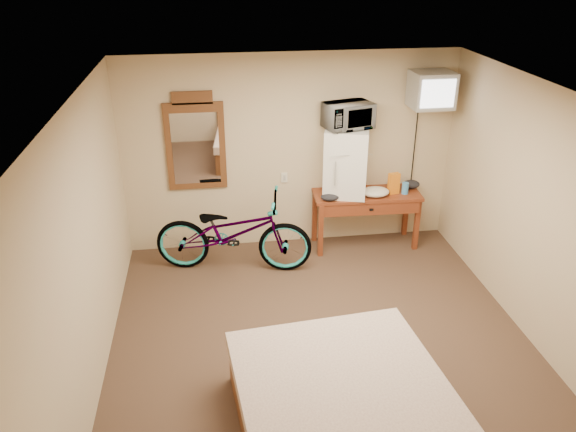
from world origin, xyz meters
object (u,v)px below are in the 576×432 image
Objects in this scene: microwave at (348,116)px; blue_cup at (405,188)px; desk at (367,203)px; bicycle at (233,232)px; wall_mirror at (195,143)px; mini_fridge at (346,161)px; crt_television at (431,90)px.

blue_cup is (0.76, -0.12, -0.94)m from microwave.
bicycle reaches higher than desk.
wall_mirror is at bearing 157.76° from microwave.
bicycle is (-1.74, -0.33, -0.13)m from desk.
blue_cup is 0.12× the size of wall_mirror.
crt_television is at bearing -2.71° from mini_fridge.
crt_television is (0.24, 0.07, 1.23)m from blue_cup.
wall_mirror is 0.65× the size of bicycle.
desk is 1.59m from crt_television.
microwave is 3.79× the size of blue_cup.
microwave is 1.88m from wall_mirror.
desk is 9.35× the size of blue_cup.
microwave is 1.04m from crt_television.
crt_television reaches higher than blue_cup.
desk is 1.17m from microwave.
microwave is at bearing -6.32° from wall_mirror.
wall_mirror is at bearing 43.34° from bicycle.
microwave reaches higher than desk.
microwave reaches higher than bicycle.
wall_mirror reaches higher than desk.
microwave is at bearing 171.05° from blue_cup.
desk is 1.61× the size of mini_fridge.
blue_cup is 1.26m from crt_television.
blue_cup is 0.08× the size of bicycle.
crt_television reaches higher than desk.
blue_cup is 2.70m from wall_mirror.
blue_cup is 2.26m from bicycle.
desk is at bearing -68.39° from bicycle.
crt_television reaches higher than wall_mirror.
bicycle is (-2.45, -0.36, -1.56)m from crt_television.
mini_fridge is 5.82× the size of blue_cup.
bicycle is (0.39, -0.61, -0.94)m from wall_mirror.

